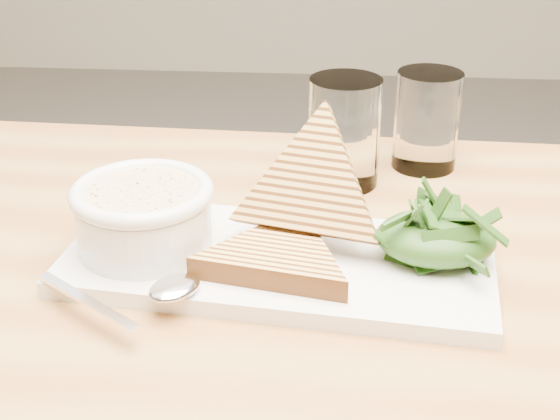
# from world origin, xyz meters

# --- Properties ---
(table_top) EXTENTS (1.16, 0.80, 0.04)m
(table_top) POSITION_xyz_m (-0.14, -0.09, 0.74)
(table_top) COLOR #A67C40
(table_top) RESTS_ON ground
(platter) EXTENTS (0.40, 0.21, 0.02)m
(platter) POSITION_xyz_m (-0.17, -0.05, 0.77)
(platter) COLOR white
(platter) RESTS_ON table_top
(soup_bowl) EXTENTS (0.12, 0.12, 0.05)m
(soup_bowl) POSITION_xyz_m (-0.29, -0.04, 0.80)
(soup_bowl) COLOR white
(soup_bowl) RESTS_ON platter
(soup) EXTENTS (0.10, 0.10, 0.01)m
(soup) POSITION_xyz_m (-0.29, -0.04, 0.83)
(soup) COLOR beige
(soup) RESTS_ON soup_bowl
(bowl_rim) EXTENTS (0.13, 0.13, 0.01)m
(bowl_rim) POSITION_xyz_m (-0.29, -0.04, 0.83)
(bowl_rim) COLOR white
(bowl_rim) RESTS_ON soup_bowl
(sandwich_flat) EXTENTS (0.19, 0.19, 0.02)m
(sandwich_flat) POSITION_xyz_m (-0.17, -0.07, 0.79)
(sandwich_flat) COLOR tan
(sandwich_flat) RESTS_ON platter
(sandwich_lean) EXTENTS (0.20, 0.20, 0.18)m
(sandwich_lean) POSITION_xyz_m (-0.14, -0.02, 0.83)
(sandwich_lean) COLOR tan
(sandwich_lean) RESTS_ON sandwich_flat
(salad_base) EXTENTS (0.10, 0.08, 0.04)m
(salad_base) POSITION_xyz_m (-0.03, -0.04, 0.80)
(salad_base) COLOR black
(salad_base) RESTS_ON platter
(arugula_pile) EXTENTS (0.11, 0.10, 0.05)m
(arugula_pile) POSITION_xyz_m (-0.03, -0.04, 0.80)
(arugula_pile) COLOR #305719
(arugula_pile) RESTS_ON platter
(spoon_bowl) EXTENTS (0.06, 0.06, 0.01)m
(spoon_bowl) POSITION_xyz_m (-0.25, -0.12, 0.78)
(spoon_bowl) COLOR silver
(spoon_bowl) RESTS_ON platter
(spoon_handle) EXTENTS (0.10, 0.08, 0.00)m
(spoon_handle) POSITION_xyz_m (-0.32, -0.14, 0.78)
(spoon_handle) COLOR silver
(spoon_handle) RESTS_ON platter
(glass_near) EXTENTS (0.08, 0.08, 0.12)m
(glass_near) POSITION_xyz_m (-0.11, 0.14, 0.82)
(glass_near) COLOR white
(glass_near) RESTS_ON table_top
(glass_far) EXTENTS (0.07, 0.07, 0.11)m
(glass_far) POSITION_xyz_m (-0.02, 0.20, 0.82)
(glass_far) COLOR white
(glass_far) RESTS_ON table_top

